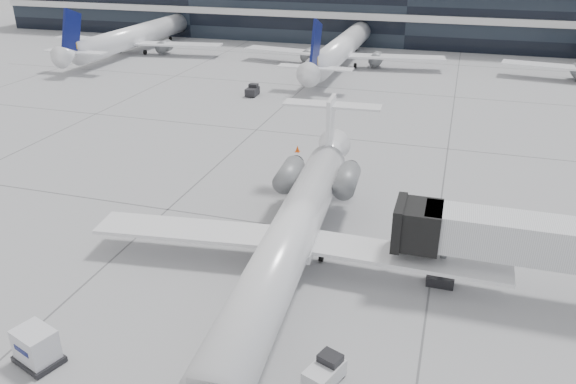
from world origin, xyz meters
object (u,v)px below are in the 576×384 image
(regional_jet, at_px, (293,232))
(cargo_uld, at_px, (36,347))
(jet_bridge, at_px, (556,243))
(baggage_tug, at_px, (325,372))

(regional_jet, bearing_deg, cargo_uld, -131.88)
(regional_jet, height_order, jet_bridge, regional_jet)
(jet_bridge, relative_size, baggage_tug, 6.77)
(regional_jet, xyz_separation_m, baggage_tug, (4.29, -9.09, -1.98))
(cargo_uld, bearing_deg, baggage_tug, 30.23)
(regional_jet, distance_m, cargo_uld, 15.35)
(baggage_tug, bearing_deg, regional_jet, 136.45)
(regional_jet, bearing_deg, baggage_tug, -67.89)
(baggage_tug, bearing_deg, jet_bridge, 64.58)
(regional_jet, height_order, baggage_tug, regional_jet)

